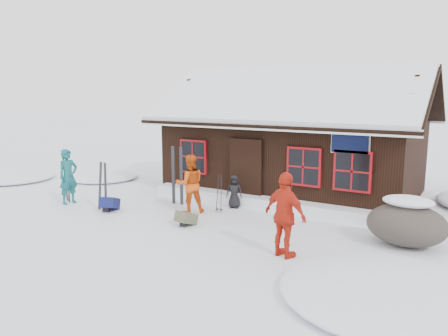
% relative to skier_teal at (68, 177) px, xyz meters
% --- Properties ---
extents(ground, '(120.00, 120.00, 0.00)m').
position_rel_skier_teal_xyz_m(ground, '(3.88, 0.44, -0.87)').
color(ground, white).
rests_on(ground, ground).
extents(mountain_hut, '(8.90, 6.09, 4.42)m').
position_rel_skier_teal_xyz_m(mountain_hut, '(5.38, 5.42, 0.71)').
color(mountain_hut, black).
rests_on(mountain_hut, ground).
extents(snow_drift, '(7.60, 0.60, 0.35)m').
position_rel_skier_teal_xyz_m(snow_drift, '(5.38, 2.69, -0.69)').
color(snow_drift, white).
rests_on(snow_drift, ground).
extents(snow_mounds, '(20.60, 13.20, 0.48)m').
position_rel_skier_teal_xyz_m(snow_mounds, '(5.53, 2.30, -0.87)').
color(snow_mounds, white).
rests_on(snow_mounds, ground).
extents(skier_teal, '(0.50, 0.68, 1.73)m').
position_rel_skier_teal_xyz_m(skier_teal, '(0.00, 0.00, 0.00)').
color(skier_teal, '#13585B').
rests_on(skier_teal, ground).
extents(skier_orange_left, '(1.05, 1.05, 1.71)m').
position_rel_skier_teal_xyz_m(skier_orange_left, '(3.89, 1.12, -0.01)').
color(skier_orange_left, '#CE490E').
rests_on(skier_orange_left, ground).
extents(skier_orange_right, '(1.17, 0.77, 1.84)m').
position_rel_skier_teal_xyz_m(skier_orange_right, '(7.65, -0.70, 0.05)').
color(skier_orange_right, red).
rests_on(skier_orange_right, ground).
extents(skier_crouched, '(0.57, 0.47, 1.00)m').
position_rel_skier_teal_xyz_m(skier_crouched, '(4.72, 2.25, -0.36)').
color(skier_crouched, black).
rests_on(skier_crouched, ground).
extents(boulder, '(1.78, 1.34, 1.04)m').
position_rel_skier_teal_xyz_m(boulder, '(9.75, 1.39, -0.34)').
color(boulder, '#453C37').
rests_on(boulder, ground).
extents(ski_pair_left, '(0.45, 0.11, 1.50)m').
position_rel_skier_teal_xyz_m(ski_pair_left, '(1.49, 0.01, -0.17)').
color(ski_pair_left, black).
rests_on(ski_pair_left, ground).
extents(ski_pair_mid, '(0.41, 0.17, 1.57)m').
position_rel_skier_teal_xyz_m(ski_pair_mid, '(-0.30, 0.17, -0.13)').
color(ski_pair_mid, black).
rests_on(ski_pair_mid, ground).
extents(ski_pair_right, '(0.42, 0.04, 1.88)m').
position_rel_skier_teal_xyz_m(ski_pair_right, '(2.98, 1.71, 0.02)').
color(ski_pair_right, black).
rests_on(ski_pair_right, ground).
extents(ski_poles, '(0.21, 0.10, 1.16)m').
position_rel_skier_teal_xyz_m(ski_poles, '(4.59, 1.60, -0.33)').
color(ski_poles, black).
rests_on(ski_poles, ground).
extents(backpack_blue, '(0.62, 0.70, 0.31)m').
position_rel_skier_teal_xyz_m(backpack_blue, '(1.73, 0.03, -0.71)').
color(backpack_blue, '#12164F').
rests_on(backpack_blue, ground).
extents(backpack_olive, '(0.45, 0.56, 0.28)m').
position_rel_skier_teal_xyz_m(backpack_olive, '(4.54, 0.02, -0.73)').
color(backpack_olive, '#51513A').
rests_on(backpack_olive, ground).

